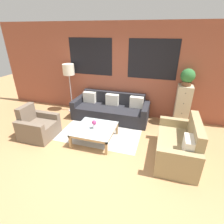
{
  "coord_description": "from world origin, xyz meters",
  "views": [
    {
      "loc": [
        1.33,
        -2.81,
        2.57
      ],
      "look_at": [
        0.09,
        1.27,
        0.55
      ],
      "focal_mm": 28.0,
      "sensor_mm": 36.0,
      "label": 1
    }
  ],
  "objects_px": {
    "settee_vintage": "(179,146)",
    "armchair_corner": "(38,127)",
    "couch_dark": "(111,110)",
    "potted_plant": "(188,77)",
    "drawer_cabinet": "(182,106)",
    "coffee_table": "(95,130)",
    "floor_lamp": "(69,71)",
    "flower_vase": "(94,124)"
  },
  "relations": [
    {
      "from": "settee_vintage",
      "to": "armchair_corner",
      "type": "relative_size",
      "value": 1.74
    },
    {
      "from": "couch_dark",
      "to": "potted_plant",
      "type": "distance_m",
      "value": 2.39
    },
    {
      "from": "drawer_cabinet",
      "to": "potted_plant",
      "type": "xyz_separation_m",
      "value": [
        0.0,
        0.0,
        0.84
      ]
    },
    {
      "from": "coffee_table",
      "to": "drawer_cabinet",
      "type": "xyz_separation_m",
      "value": [
        2.09,
        1.53,
        0.28
      ]
    },
    {
      "from": "couch_dark",
      "to": "drawer_cabinet",
      "type": "xyz_separation_m",
      "value": [
        2.08,
        0.2,
        0.31
      ]
    },
    {
      "from": "couch_dark",
      "to": "floor_lamp",
      "type": "bearing_deg",
      "value": 173.77
    },
    {
      "from": "couch_dark",
      "to": "drawer_cabinet",
      "type": "bearing_deg",
      "value": 5.61
    },
    {
      "from": "settee_vintage",
      "to": "flower_vase",
      "type": "height_order",
      "value": "settee_vintage"
    },
    {
      "from": "floor_lamp",
      "to": "flower_vase",
      "type": "height_order",
      "value": "floor_lamp"
    },
    {
      "from": "settee_vintage",
      "to": "armchair_corner",
      "type": "xyz_separation_m",
      "value": [
        -3.47,
        -0.14,
        -0.03
      ]
    },
    {
      "from": "armchair_corner",
      "to": "flower_vase",
      "type": "distance_m",
      "value": 1.52
    },
    {
      "from": "coffee_table",
      "to": "armchair_corner",
      "type": "bearing_deg",
      "value": -170.88
    },
    {
      "from": "potted_plant",
      "to": "drawer_cabinet",
      "type": "bearing_deg",
      "value": -90.0
    },
    {
      "from": "couch_dark",
      "to": "potted_plant",
      "type": "height_order",
      "value": "potted_plant"
    },
    {
      "from": "potted_plant",
      "to": "flower_vase",
      "type": "relative_size",
      "value": 2.13
    },
    {
      "from": "armchair_corner",
      "to": "potted_plant",
      "type": "xyz_separation_m",
      "value": [
        3.58,
        1.77,
        1.16
      ]
    },
    {
      "from": "couch_dark",
      "to": "floor_lamp",
      "type": "distance_m",
      "value": 1.82
    },
    {
      "from": "drawer_cabinet",
      "to": "settee_vintage",
      "type": "bearing_deg",
      "value": -94.03
    },
    {
      "from": "couch_dark",
      "to": "coffee_table",
      "type": "relative_size",
      "value": 2.39
    },
    {
      "from": "flower_vase",
      "to": "drawer_cabinet",
      "type": "bearing_deg",
      "value": 36.29
    },
    {
      "from": "couch_dark",
      "to": "flower_vase",
      "type": "xyz_separation_m",
      "value": [
        -0.01,
        -1.33,
        0.21
      ]
    },
    {
      "from": "drawer_cabinet",
      "to": "potted_plant",
      "type": "distance_m",
      "value": 0.84
    },
    {
      "from": "potted_plant",
      "to": "flower_vase",
      "type": "height_order",
      "value": "potted_plant"
    },
    {
      "from": "armchair_corner",
      "to": "settee_vintage",
      "type": "bearing_deg",
      "value": 2.32
    },
    {
      "from": "settee_vintage",
      "to": "floor_lamp",
      "type": "relative_size",
      "value": 0.92
    },
    {
      "from": "armchair_corner",
      "to": "coffee_table",
      "type": "distance_m",
      "value": 1.51
    },
    {
      "from": "settee_vintage",
      "to": "floor_lamp",
      "type": "height_order",
      "value": "floor_lamp"
    },
    {
      "from": "coffee_table",
      "to": "floor_lamp",
      "type": "relative_size",
      "value": 0.61
    },
    {
      "from": "armchair_corner",
      "to": "flower_vase",
      "type": "height_order",
      "value": "armchair_corner"
    },
    {
      "from": "drawer_cabinet",
      "to": "armchair_corner",
      "type": "bearing_deg",
      "value": -153.75
    },
    {
      "from": "couch_dark",
      "to": "coffee_table",
      "type": "distance_m",
      "value": 1.32
    },
    {
      "from": "flower_vase",
      "to": "armchair_corner",
      "type": "bearing_deg",
      "value": -171.22
    },
    {
      "from": "armchair_corner",
      "to": "drawer_cabinet",
      "type": "bearing_deg",
      "value": 26.25
    },
    {
      "from": "armchair_corner",
      "to": "coffee_table",
      "type": "height_order",
      "value": "armchair_corner"
    },
    {
      "from": "armchair_corner",
      "to": "couch_dark",
      "type": "bearing_deg",
      "value": 46.07
    },
    {
      "from": "settee_vintage",
      "to": "flower_vase",
      "type": "xyz_separation_m",
      "value": [
        -1.98,
        0.09,
        0.18
      ]
    },
    {
      "from": "armchair_corner",
      "to": "drawer_cabinet",
      "type": "height_order",
      "value": "drawer_cabinet"
    },
    {
      "from": "floor_lamp",
      "to": "flower_vase",
      "type": "bearing_deg",
      "value": -46.02
    },
    {
      "from": "flower_vase",
      "to": "coffee_table",
      "type": "bearing_deg",
      "value": 62.65
    },
    {
      "from": "settee_vintage",
      "to": "drawer_cabinet",
      "type": "height_order",
      "value": "drawer_cabinet"
    },
    {
      "from": "settee_vintage",
      "to": "coffee_table",
      "type": "relative_size",
      "value": 1.51
    },
    {
      "from": "couch_dark",
      "to": "potted_plant",
      "type": "bearing_deg",
      "value": 5.61
    }
  ]
}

